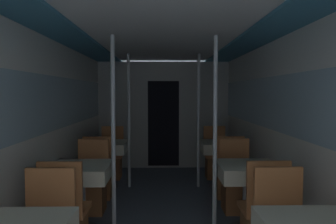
{
  "coord_description": "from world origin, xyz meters",
  "views": [
    {
      "loc": [
        -0.02,
        -1.06,
        1.55
      ],
      "look_at": [
        0.05,
        3.15,
        1.3
      ],
      "focal_mm": 35.0,
      "sensor_mm": 36.0,
      "label": 1
    }
  ],
  "objects_px": {
    "support_pole_right_1": "(215,134)",
    "support_pole_left_2": "(129,121)",
    "chair_right_near_2": "(228,178)",
    "dining_table_right_1": "(248,175)",
    "support_pole_left_1": "(113,134)",
    "chair_left_far_2": "(112,162)",
    "chair_left_near_2": "(100,179)",
    "dining_table_left_2": "(106,149)",
    "dining_table_left_1": "(80,175)",
    "chair_right_far_1": "(236,189)",
    "support_pole_right_2": "(198,121)",
    "chair_left_far_1": "(91,190)",
    "chair_right_far_2": "(215,162)",
    "dining_table_right_2": "(221,149)",
    "chair_right_near_1": "(262,223)"
  },
  "relations": [
    {
      "from": "support_pole_right_1",
      "to": "support_pole_left_2",
      "type": "bearing_deg",
      "value": 124.05
    },
    {
      "from": "dining_table_left_2",
      "to": "support_pole_right_1",
      "type": "relative_size",
      "value": 0.34
    },
    {
      "from": "support_pole_left_2",
      "to": "support_pole_right_1",
      "type": "height_order",
      "value": "same"
    },
    {
      "from": "dining_table_left_2",
      "to": "chair_left_far_2",
      "type": "height_order",
      "value": "chair_left_far_2"
    },
    {
      "from": "chair_left_far_1",
      "to": "support_pole_left_1",
      "type": "bearing_deg",
      "value": 123.78
    },
    {
      "from": "chair_right_near_1",
      "to": "chair_right_far_2",
      "type": "relative_size",
      "value": 1.0
    },
    {
      "from": "chair_left_far_1",
      "to": "dining_table_left_2",
      "type": "xyz_separation_m",
      "value": [
        0.0,
        1.12,
        0.34
      ]
    },
    {
      "from": "dining_table_left_1",
      "to": "support_pole_right_2",
      "type": "height_order",
      "value": "support_pole_right_2"
    },
    {
      "from": "dining_table_left_1",
      "to": "support_pole_left_1",
      "type": "height_order",
      "value": "support_pole_left_1"
    },
    {
      "from": "dining_table_right_2",
      "to": "dining_table_left_2",
      "type": "bearing_deg",
      "value": 180.0
    },
    {
      "from": "chair_left_far_1",
      "to": "chair_right_far_2",
      "type": "bearing_deg",
      "value": -138.31
    },
    {
      "from": "chair_left_far_2",
      "to": "dining_table_right_1",
      "type": "xyz_separation_m",
      "value": [
        1.89,
        -2.25,
        0.34
      ]
    },
    {
      "from": "support_pole_left_2",
      "to": "support_pole_right_2",
      "type": "bearing_deg",
      "value": 0.0
    },
    {
      "from": "chair_right_far_1",
      "to": "chair_left_near_2",
      "type": "bearing_deg",
      "value": -16.47
    },
    {
      "from": "dining_table_left_2",
      "to": "chair_left_far_2",
      "type": "xyz_separation_m",
      "value": [
        -0.0,
        0.56,
        -0.34
      ]
    },
    {
      "from": "chair_right_far_1",
      "to": "chair_right_far_2",
      "type": "bearing_deg",
      "value": -90.0
    },
    {
      "from": "chair_left_far_2",
      "to": "chair_right_far_2",
      "type": "bearing_deg",
      "value": -180.0
    },
    {
      "from": "chair_right_near_2",
      "to": "dining_table_right_1",
      "type": "bearing_deg",
      "value": -90.0
    },
    {
      "from": "chair_right_near_1",
      "to": "dining_table_right_2",
      "type": "xyz_separation_m",
      "value": [
        -0.0,
        2.25,
        0.34
      ]
    },
    {
      "from": "dining_table_left_1",
      "to": "chair_left_near_2",
      "type": "distance_m",
      "value": 1.17
    },
    {
      "from": "chair_left_far_2",
      "to": "support_pole_left_2",
      "type": "bearing_deg",
      "value": 123.78
    },
    {
      "from": "chair_right_far_1",
      "to": "support_pole_right_2",
      "type": "distance_m",
      "value": 1.43
    },
    {
      "from": "dining_table_left_1",
      "to": "chair_left_near_2",
      "type": "relative_size",
      "value": 0.8
    },
    {
      "from": "chair_left_near_2",
      "to": "dining_table_right_1",
      "type": "bearing_deg",
      "value": -30.67
    },
    {
      "from": "chair_left_far_1",
      "to": "dining_table_right_1",
      "type": "height_order",
      "value": "chair_left_far_1"
    },
    {
      "from": "support_pole_left_2",
      "to": "support_pole_right_1",
      "type": "xyz_separation_m",
      "value": [
        1.14,
        -1.68,
        0.0
      ]
    },
    {
      "from": "dining_table_left_2",
      "to": "chair_right_near_2",
      "type": "height_order",
      "value": "chair_right_near_2"
    },
    {
      "from": "support_pole_left_1",
      "to": "chair_left_near_2",
      "type": "distance_m",
      "value": 1.43
    },
    {
      "from": "dining_table_right_2",
      "to": "support_pole_right_1",
      "type": "bearing_deg",
      "value": -102.6
    },
    {
      "from": "chair_left_far_2",
      "to": "chair_left_near_2",
      "type": "bearing_deg",
      "value": 90.0
    },
    {
      "from": "chair_right_near_1",
      "to": "chair_right_near_2",
      "type": "relative_size",
      "value": 1.0
    },
    {
      "from": "chair_left_near_2",
      "to": "support_pole_right_1",
      "type": "bearing_deg",
      "value": -36.52
    },
    {
      "from": "dining_table_right_1",
      "to": "chair_right_far_1",
      "type": "relative_size",
      "value": 0.8
    },
    {
      "from": "dining_table_left_1",
      "to": "chair_right_near_2",
      "type": "xyz_separation_m",
      "value": [
        1.89,
        1.12,
        -0.34
      ]
    },
    {
      "from": "dining_table_left_1",
      "to": "chair_right_near_1",
      "type": "height_order",
      "value": "chair_right_near_1"
    },
    {
      "from": "dining_table_left_2",
      "to": "chair_right_far_1",
      "type": "relative_size",
      "value": 0.8
    },
    {
      "from": "chair_left_near_2",
      "to": "dining_table_right_1",
      "type": "distance_m",
      "value": 2.22
    },
    {
      "from": "chair_right_far_2",
      "to": "dining_table_left_1",
      "type": "bearing_deg",
      "value": 49.92
    },
    {
      "from": "dining_table_left_2",
      "to": "chair_right_near_2",
      "type": "relative_size",
      "value": 0.8
    },
    {
      "from": "support_pole_left_1",
      "to": "dining_table_left_1",
      "type": "bearing_deg",
      "value": -180.0
    },
    {
      "from": "chair_right_near_1",
      "to": "support_pole_right_1",
      "type": "height_order",
      "value": "support_pole_right_1"
    },
    {
      "from": "chair_right_near_1",
      "to": "support_pole_right_2",
      "type": "height_order",
      "value": "support_pole_right_2"
    },
    {
      "from": "chair_right_near_1",
      "to": "dining_table_right_2",
      "type": "relative_size",
      "value": 1.25
    },
    {
      "from": "support_pole_left_1",
      "to": "support_pole_right_2",
      "type": "xyz_separation_m",
      "value": [
        1.14,
        1.68,
        0.0
      ]
    },
    {
      "from": "support_pole_left_2",
      "to": "chair_right_far_2",
      "type": "height_order",
      "value": "support_pole_left_2"
    },
    {
      "from": "support_pole_left_1",
      "to": "chair_right_near_1",
      "type": "xyz_separation_m",
      "value": [
        1.51,
        -0.56,
        -0.8
      ]
    },
    {
      "from": "support_pole_left_2",
      "to": "chair_right_far_1",
      "type": "xyz_separation_m",
      "value": [
        1.51,
        -1.12,
        -0.8
      ]
    },
    {
      "from": "support_pole_right_1",
      "to": "support_pole_left_1",
      "type": "bearing_deg",
      "value": 180.0
    },
    {
      "from": "dining_table_left_1",
      "to": "chair_left_far_1",
      "type": "distance_m",
      "value": 0.65
    },
    {
      "from": "chair_right_far_1",
      "to": "support_pole_right_2",
      "type": "height_order",
      "value": "support_pole_right_2"
    }
  ]
}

